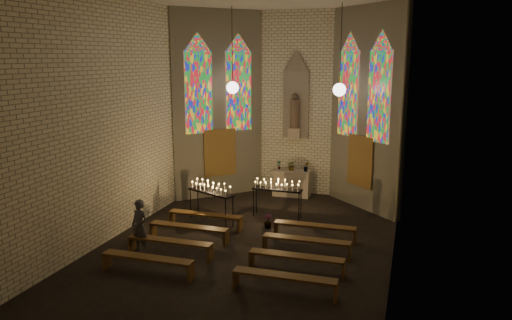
{
  "coord_description": "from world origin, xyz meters",
  "views": [
    {
      "loc": [
        4.27,
        -12.74,
        5.3
      ],
      "look_at": [
        -0.06,
        1.03,
        2.29
      ],
      "focal_mm": 35.0,
      "sensor_mm": 36.0,
      "label": 1
    }
  ],
  "objects_px": {
    "votive_stand_left": "(211,189)",
    "altar": "(292,183)",
    "aisle_flower_pot": "(268,221)",
    "votive_stand_right": "(277,187)",
    "visitor": "(140,226)"
  },
  "relations": [
    {
      "from": "votive_stand_right",
      "to": "visitor",
      "type": "height_order",
      "value": "visitor"
    },
    {
      "from": "votive_stand_left",
      "to": "visitor",
      "type": "height_order",
      "value": "visitor"
    },
    {
      "from": "altar",
      "to": "votive_stand_left",
      "type": "relative_size",
      "value": 0.79
    },
    {
      "from": "altar",
      "to": "aisle_flower_pot",
      "type": "height_order",
      "value": "altar"
    },
    {
      "from": "votive_stand_left",
      "to": "visitor",
      "type": "distance_m",
      "value": 3.09
    },
    {
      "from": "votive_stand_left",
      "to": "aisle_flower_pot",
      "type": "bearing_deg",
      "value": 24.12
    },
    {
      "from": "votive_stand_left",
      "to": "altar",
      "type": "bearing_deg",
      "value": 89.36
    },
    {
      "from": "altar",
      "to": "aisle_flower_pot",
      "type": "xyz_separation_m",
      "value": [
        0.15,
        -3.84,
        -0.28
      ]
    },
    {
      "from": "aisle_flower_pot",
      "to": "votive_stand_right",
      "type": "xyz_separation_m",
      "value": [
        -0.01,
        1.13,
        0.83
      ]
    },
    {
      "from": "aisle_flower_pot",
      "to": "visitor",
      "type": "height_order",
      "value": "visitor"
    },
    {
      "from": "aisle_flower_pot",
      "to": "visitor",
      "type": "bearing_deg",
      "value": -133.6
    },
    {
      "from": "aisle_flower_pot",
      "to": "votive_stand_left",
      "type": "bearing_deg",
      "value": -179.79
    },
    {
      "from": "altar",
      "to": "visitor",
      "type": "xyz_separation_m",
      "value": [
        -2.65,
        -6.79,
        0.24
      ]
    },
    {
      "from": "altar",
      "to": "visitor",
      "type": "relative_size",
      "value": 0.94
    },
    {
      "from": "aisle_flower_pot",
      "to": "votive_stand_right",
      "type": "distance_m",
      "value": 1.41
    }
  ]
}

